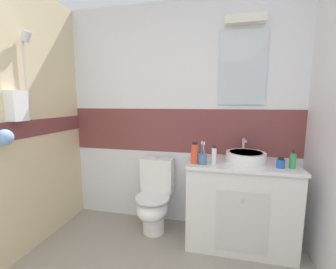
{
  "coord_description": "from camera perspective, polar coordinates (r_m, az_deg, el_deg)",
  "views": [
    {
      "loc": [
        0.41,
        -0.01,
        1.42
      ],
      "look_at": [
        -0.04,
        2.0,
        1.12
      ],
      "focal_mm": 23.03,
      "sensor_mm": 36.0,
      "label": 1
    }
  ],
  "objects": [
    {
      "name": "wall_back_tiled",
      "position": [
        2.5,
        3.39,
        4.7
      ],
      "size": [
        3.2,
        0.2,
        2.5
      ],
      "color": "white",
      "rests_on": "ground_plane"
    },
    {
      "name": "vanity_cabinet",
      "position": [
        2.37,
        18.18,
        -16.79
      ],
      "size": [
        1.02,
        0.56,
        0.85
      ],
      "color": "silver",
      "rests_on": "ground_plane"
    },
    {
      "name": "sink_basin",
      "position": [
        2.25,
        19.85,
        -5.42
      ],
      "size": [
        0.38,
        0.42,
        0.2
      ],
      "color": "white",
      "rests_on": "vanity_cabinet"
    },
    {
      "name": "toilet",
      "position": [
        2.49,
        -3.62,
        -16.44
      ],
      "size": [
        0.37,
        0.5,
        0.81
      ],
      "color": "white",
      "rests_on": "ground_plane"
    },
    {
      "name": "toothbrush_cup",
      "position": [
        2.05,
        9.19,
        -6.19
      ],
      "size": [
        0.08,
        0.08,
        0.22
      ],
      "color": "#4C7299",
      "rests_on": "vanity_cabinet"
    },
    {
      "name": "soap_dispenser",
      "position": [
        2.18,
        30.15,
        -6.05
      ],
      "size": [
        0.05,
        0.05,
        0.17
      ],
      "color": "green",
      "rests_on": "vanity_cabinet"
    },
    {
      "name": "deodorant_spray_can",
      "position": [
        2.06,
        12.06,
        -5.44
      ],
      "size": [
        0.05,
        0.05,
        0.18
      ],
      "color": "white",
      "rests_on": "vanity_cabinet"
    },
    {
      "name": "hair_gel_jar",
      "position": [
        2.16,
        27.65,
        -6.73
      ],
      "size": [
        0.07,
        0.07,
        0.09
      ],
      "color": "#2659B2",
      "rests_on": "vanity_cabinet"
    },
    {
      "name": "mouthwash_bottle",
      "position": [
        2.05,
        7.1,
        -4.96
      ],
      "size": [
        0.07,
        0.07,
        0.21
      ],
      "color": "#D84C33",
      "rests_on": "vanity_cabinet"
    }
  ]
}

